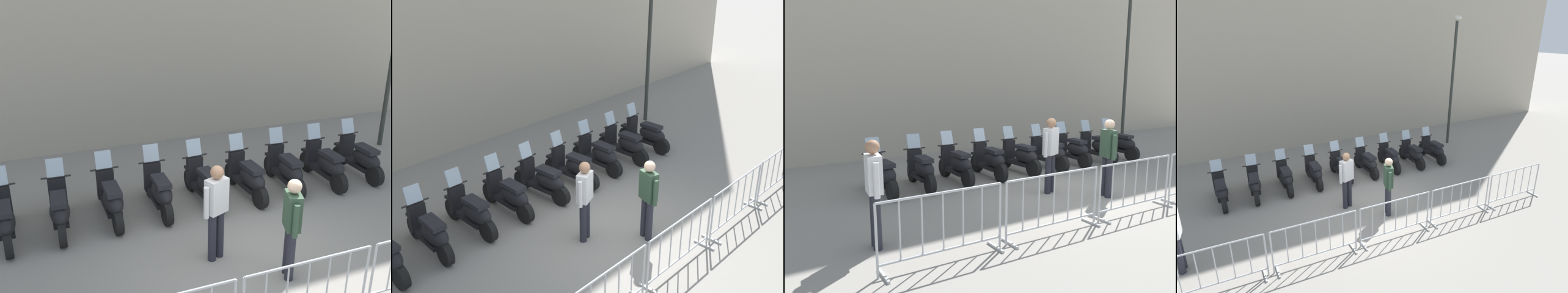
# 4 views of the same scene
# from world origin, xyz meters

# --- Properties ---
(ground_plane) EXTENTS (120.00, 120.00, 0.00)m
(ground_plane) POSITION_xyz_m (0.00, 0.00, 0.00)
(ground_plane) COLOR gray
(motorcycle_0) EXTENTS (0.63, 1.72, 1.24)m
(motorcycle_0) POSITION_xyz_m (-3.36, 2.87, 0.45)
(motorcycle_0) COLOR black
(motorcycle_0) RESTS_ON ground
(motorcycle_1) EXTENTS (0.74, 1.70, 1.24)m
(motorcycle_1) POSITION_xyz_m (-2.41, 2.70, 0.45)
(motorcycle_1) COLOR black
(motorcycle_1) RESTS_ON ground
(motorcycle_2) EXTENTS (0.68, 1.71, 1.24)m
(motorcycle_2) POSITION_xyz_m (-1.45, 2.54, 0.45)
(motorcycle_2) COLOR black
(motorcycle_2) RESTS_ON ground
(motorcycle_3) EXTENTS (0.70, 1.71, 1.24)m
(motorcycle_3) POSITION_xyz_m (-0.50, 2.34, 0.45)
(motorcycle_3) COLOR black
(motorcycle_3) RESTS_ON ground
(motorcycle_4) EXTENTS (0.61, 1.72, 1.24)m
(motorcycle_4) POSITION_xyz_m (0.45, 2.11, 0.45)
(motorcycle_4) COLOR black
(motorcycle_4) RESTS_ON ground
(motorcycle_5) EXTENTS (0.64, 1.72, 1.24)m
(motorcycle_5) POSITION_xyz_m (1.39, 1.89, 0.45)
(motorcycle_5) COLOR black
(motorcycle_5) RESTS_ON ground
(motorcycle_6) EXTENTS (0.73, 1.70, 1.24)m
(motorcycle_6) POSITION_xyz_m (2.34, 1.74, 0.45)
(motorcycle_6) COLOR black
(motorcycle_6) RESTS_ON ground
(motorcycle_7) EXTENTS (0.70, 1.71, 1.24)m
(motorcycle_7) POSITION_xyz_m (3.28, 1.47, 0.45)
(motorcycle_7) COLOR black
(motorcycle_7) RESTS_ON ground
(motorcycle_8) EXTENTS (0.68, 1.71, 1.24)m
(motorcycle_8) POSITION_xyz_m (4.23, 1.29, 0.45)
(motorcycle_8) COLOR black
(motorcycle_8) RESTS_ON ground
(barrier_segment_0) EXTENTS (1.95, 0.81, 1.07)m
(barrier_segment_0) POSITION_xyz_m (-4.40, -0.72, 0.52)
(barrier_segment_0) COLOR #B2B5B7
(barrier_segment_0) RESTS_ON ground
(barrier_segment_1) EXTENTS (1.95, 0.81, 1.07)m
(barrier_segment_1) POSITION_xyz_m (-2.36, -1.15, 0.52)
(barrier_segment_1) COLOR #B2B5B7
(barrier_segment_1) RESTS_ON ground
(barrier_segment_2) EXTENTS (1.95, 0.81, 1.07)m
(barrier_segment_2) POSITION_xyz_m (-0.33, -1.57, 0.52)
(barrier_segment_2) COLOR #B2B5B7
(barrier_segment_2) RESTS_ON ground
(barrier_segment_3) EXTENTS (1.95, 0.81, 1.07)m
(barrier_segment_3) POSITION_xyz_m (1.71, -2.00, 0.52)
(barrier_segment_3) COLOR #B2B5B7
(barrier_segment_3) RESTS_ON ground
(barrier_segment_4) EXTENTS (1.95, 0.81, 1.07)m
(barrier_segment_4) POSITION_xyz_m (3.74, -2.42, 0.52)
(barrier_segment_4) COLOR #B2B5B7
(barrier_segment_4) RESTS_ON ground
(street_lamp) EXTENTS (0.36, 0.36, 5.48)m
(street_lamp) POSITION_xyz_m (6.34, 2.31, 3.33)
(street_lamp) COLOR #2D332D
(street_lamp) RESTS_ON ground
(officer_near_row_end) EXTENTS (0.54, 0.28, 1.73)m
(officer_near_row_end) POSITION_xyz_m (-0.47, 0.40, 0.98)
(officer_near_row_end) COLOR #23232D
(officer_near_row_end) RESTS_ON ground
(officer_mid_plaza) EXTENTS (0.37, 0.49, 1.73)m
(officer_mid_plaza) POSITION_xyz_m (0.22, -0.63, 0.98)
(officer_mid_plaza) COLOR #23232D
(officer_mid_plaza) RESTS_ON ground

